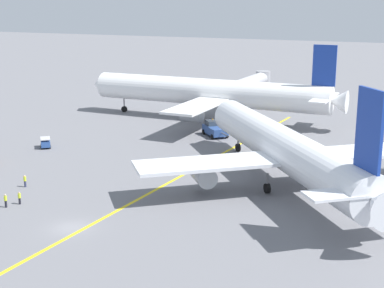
{
  "coord_description": "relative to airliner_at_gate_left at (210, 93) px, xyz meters",
  "views": [
    {
      "loc": [
        36.37,
        -48.32,
        24.51
      ],
      "look_at": [
        3.24,
        25.39,
        4.0
      ],
      "focal_mm": 53.57,
      "sensor_mm": 36.0,
      "label": 1
    }
  ],
  "objects": [
    {
      "name": "ground_plane",
      "position": [
        8.18,
        -59.9,
        -5.75
      ],
      "size": [
        600.0,
        600.0,
        0.0
      ],
      "primitive_type": "plane",
      "color": "slate"
    },
    {
      "name": "ground_crew_marshaller_foreground",
      "position": [
        -2.82,
        -57.87,
        -4.86
      ],
      "size": [
        0.36,
        0.36,
        1.7
      ],
      "color": "black",
      "rests_on": "ground"
    },
    {
      "name": "airliner_at_gate_left",
      "position": [
        0.0,
        0.0,
        0.0
      ],
      "size": [
        56.3,
        40.81,
        16.28
      ],
      "color": "white",
      "rests_on": "ground"
    },
    {
      "name": "ground_crew_wing_walker_right",
      "position": [
        -2.04,
        -56.3,
        -4.92
      ],
      "size": [
        0.38,
        0.45,
        1.59
      ],
      "color": "black",
      "rests_on": "ground"
    },
    {
      "name": "gse_baggage_cart_near_cluster",
      "position": [
        -16.63,
        -32.71,
        -4.89
      ],
      "size": [
        2.96,
        3.1,
        1.71
      ],
      "color": "#2D5199",
      "rests_on": "ground"
    },
    {
      "name": "airliner_being_pushed",
      "position": [
        25.4,
        -35.54,
        -0.71
      ],
      "size": [
        36.8,
        41.95,
        16.09
      ],
      "color": "white",
      "rests_on": "ground"
    },
    {
      "name": "ground_crew_ramp_agent_by_cones",
      "position": [
        -5.88,
        -50.73,
        -4.89
      ],
      "size": [
        0.49,
        0.36,
        1.66
      ],
      "color": "#2D3351",
      "rests_on": "ground"
    },
    {
      "name": "jet_bridge",
      "position": [
        -0.47,
        29.47,
        -1.49
      ],
      "size": [
        4.03,
        21.99,
        6.04
      ],
      "color": "#B7B7BC",
      "rests_on": "ground"
    },
    {
      "name": "taxiway_stripe",
      "position": [
        10.31,
        -49.9,
        -5.74
      ],
      "size": [
        8.8,
        119.75,
        0.01
      ],
      "primitive_type": "cube",
      "rotation": [
        0.0,
        0.0,
        -0.07
      ],
      "color": "yellow",
      "rests_on": "ground"
    },
    {
      "name": "pushback_tug",
      "position": [
        6.26,
        -12.83,
        -4.47
      ],
      "size": [
        7.48,
        7.58,
        3.01
      ],
      "color": "#2D4C8C",
      "rests_on": "ground"
    }
  ]
}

